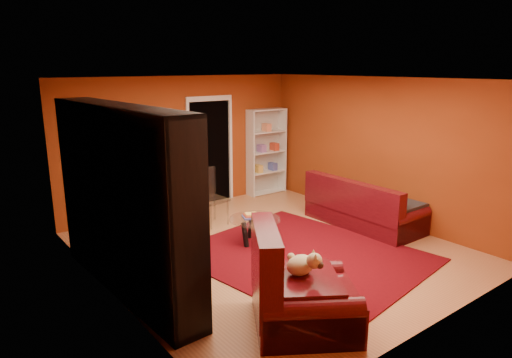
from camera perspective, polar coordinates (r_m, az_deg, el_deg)
floor at (r=7.24m, az=1.95°, el=-8.91°), size 5.00×5.50×0.05m
ceiling at (r=6.66m, az=2.14°, el=12.57°), size 5.00×5.50×0.05m
wall_back at (r=9.10m, az=-9.15°, el=4.42°), size 5.00×0.05×2.60m
wall_left at (r=5.62m, az=-18.29°, el=-2.12°), size 0.05×5.50×2.60m
wall_right at (r=8.62m, az=15.14°, el=3.58°), size 0.05×5.50×2.60m
doorway at (r=9.40m, az=-5.74°, el=3.29°), size 1.06×0.60×2.16m
rug at (r=6.98m, az=5.96°, el=-9.57°), size 3.30×3.69×0.02m
media_unit at (r=5.83m, az=-16.24°, el=-2.66°), size 0.62×3.09×2.35m
christmas_tree at (r=8.28m, az=-11.44°, el=1.43°), size 1.23×1.23×2.12m
gift_box_teal at (r=8.14m, az=-14.59°, el=-5.42°), size 0.34×0.34×0.29m
gift_box_green at (r=8.19m, az=-8.95°, el=-5.11°), size 0.32×0.32×0.26m
gift_box_red at (r=8.45m, az=-10.48°, el=-4.72°), size 0.25×0.25×0.22m
white_bookshelf at (r=10.06m, az=1.32°, el=3.41°), size 0.90×0.35×1.93m
armchair at (r=5.12m, az=6.18°, el=-13.17°), size 1.64×1.64×0.93m
dog at (r=5.05m, az=5.58°, el=-10.66°), size 0.47×0.50×0.30m
sofa at (r=8.34m, az=13.43°, el=-2.71°), size 0.94×2.07×0.89m
coffee_table at (r=7.36m, az=-0.13°, el=-6.46°), size 1.06×1.06×0.51m
acrylic_chair at (r=8.20m, az=-5.46°, el=-2.61°), size 0.51×0.55×0.91m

